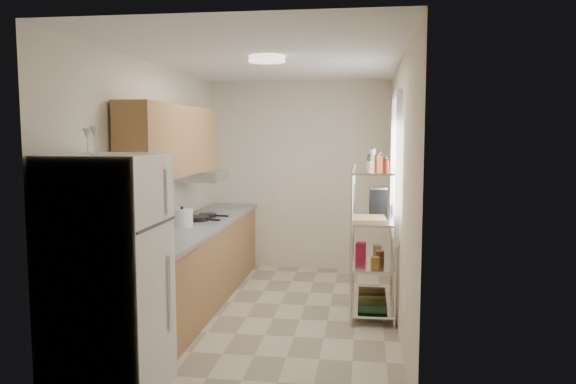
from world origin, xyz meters
name	(u,v)px	position (x,y,z in m)	size (l,w,h in m)	color
room	(273,192)	(0.00, 0.00, 1.30)	(2.52, 4.42, 2.62)	beige
counter_run	(198,262)	(-0.92, 0.44, 0.45)	(0.63, 3.51, 0.90)	#A77347
upper_cabinets	(174,141)	(-1.05, 0.10, 1.81)	(0.33, 2.20, 0.72)	#A77347
range_hood	(202,176)	(-1.00, 0.90, 1.39)	(0.50, 0.60, 0.12)	#B7BABC
window	(396,166)	(1.23, 0.35, 1.55)	(0.06, 1.00, 1.46)	white
bakers_rack	(374,209)	(1.00, 0.30, 1.11)	(0.45, 0.90, 1.73)	silver
ceiling_dome	(267,59)	(0.00, -0.30, 2.57)	(0.34, 0.34, 0.06)	white
refrigerator	(109,277)	(-0.87, -1.84, 0.87)	(0.72, 0.72, 1.75)	silver
wine_glass_a	(87,141)	(-0.97, -1.88, 1.83)	(0.06, 0.06, 0.17)	silver
wine_glass_b	(95,140)	(-0.87, -1.97, 1.84)	(0.07, 0.07, 0.19)	silver
rice_cooker	(182,218)	(-1.01, 0.17, 0.99)	(0.23, 0.23, 0.19)	silver
frying_pan_large	(196,219)	(-0.98, 0.59, 0.92)	(0.28, 0.28, 0.05)	black
frying_pan_small	(208,215)	(-0.93, 0.86, 0.92)	(0.21, 0.21, 0.04)	black
cutting_board	(368,219)	(0.95, 0.18, 1.03)	(0.35, 0.45, 0.03)	tan
espresso_machine	(378,201)	(1.06, 0.55, 1.17)	(0.18, 0.27, 0.31)	black
storage_bag	(361,250)	(0.88, 0.50, 0.64)	(0.10, 0.13, 0.15)	maroon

